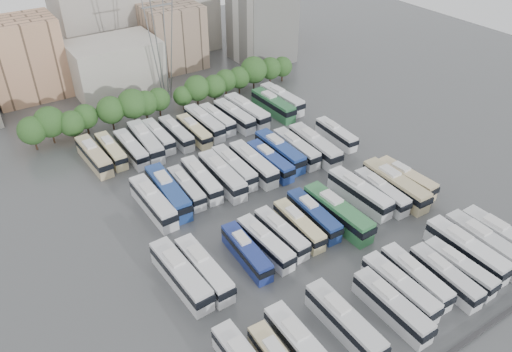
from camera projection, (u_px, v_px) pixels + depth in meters
ground at (285, 210)px, 81.73m from camera, size 220.00×220.00×0.00m
tree_line at (168, 95)px, 108.06m from camera, size 64.53×7.61×8.10m
city_buildings at (92, 45)px, 123.65m from camera, size 102.00×35.00×20.00m
apartment_tower at (262, 11)px, 129.86m from camera, size 14.00×14.00×26.00m
electricity_pylon at (158, 17)px, 106.71m from camera, size 9.00×6.91×33.83m
bus_r0_s2 at (303, 348)px, 57.44m from camera, size 2.88×12.55×3.93m
bus_r0_s4 at (344, 321)px, 60.62m from camera, size 2.74×12.46×3.91m
bus_r0_s6 at (392, 306)px, 62.70m from camera, size 2.62×11.94×3.75m
bus_r0_s7 at (400, 288)px, 65.25m from camera, size 2.63×11.96×3.75m
bus_r0_s8 at (415, 277)px, 66.97m from camera, size 3.07×11.56×3.59m
bus_r0_s9 at (445, 276)px, 67.12m from camera, size 2.95×11.36×3.53m
bus_r0_s10 at (459, 267)px, 68.52m from camera, size 2.63×10.99×3.43m
bus_r0_s11 at (466, 250)px, 70.97m from camera, size 2.91×13.01×4.08m
bus_r0_s12 at (485, 244)px, 72.09m from camera, size 3.20×13.05×4.07m
bus_r0_s13 at (502, 238)px, 73.12m from camera, size 3.14×13.03×4.07m
bus_r1_s0 at (181, 275)px, 66.96m from camera, size 3.47×13.21×4.11m
bus_r1_s1 at (204, 269)px, 67.99m from camera, size 2.96×12.40×3.87m
bus_r1_s3 at (246, 252)px, 71.04m from camera, size 2.97×11.36×3.53m
bus_r1_s4 at (265, 243)px, 72.58m from camera, size 3.05×11.47×3.57m
bus_r1_s5 at (281, 233)px, 74.48m from camera, size 2.74×11.07×3.45m
bus_r1_s6 at (299, 225)px, 76.00m from camera, size 2.79×11.10×3.46m
bus_r1_s7 at (314, 215)px, 77.83m from camera, size 3.07×11.77×3.66m
bus_r1_s8 at (338, 213)px, 77.85m from camera, size 3.29×13.72×4.28m
bus_r1_s10 at (360, 193)px, 82.44m from camera, size 3.25×12.89×4.02m
bus_r1_s11 at (381, 192)px, 83.00m from camera, size 3.01×11.62×3.61m
bus_r1_s12 at (395, 185)px, 84.07m from camera, size 3.15×13.50×4.22m
bus_r1_s13 at (406, 178)px, 86.17m from camera, size 3.15×11.80×3.67m
bus_r2_s1 at (153, 202)px, 80.31m from camera, size 3.07×12.96×4.05m
bus_r2_s2 at (168, 192)px, 82.43m from camera, size 3.53×13.73×4.27m
bus_r2_s3 at (186, 187)px, 84.14m from camera, size 2.66×10.97×3.42m
bus_r2_s4 at (201, 179)px, 85.88m from camera, size 3.18×11.99×3.73m
bus_r2_s5 at (222, 175)px, 86.59m from camera, size 3.20×13.15×4.10m
bus_r2_s6 at (234, 167)px, 88.98m from camera, size 2.79×12.23×3.83m
bus_r2_s7 at (253, 164)px, 89.75m from camera, size 2.94×12.86×4.02m
bus_r2_s8 at (270, 161)px, 90.77m from camera, size 2.73×11.99×3.75m
bus_r2_s9 at (280, 151)px, 93.26m from camera, size 2.87×13.02×4.08m
bus_r2_s10 at (296, 148)px, 94.42m from camera, size 2.88×12.26×3.83m
bus_r2_s11 at (315, 146)px, 94.73m from camera, size 3.62×13.74×4.27m
bus_r2_s13 at (336, 134)px, 99.30m from camera, size 2.88×11.01×3.42m
bus_r3_s0 at (94, 156)px, 92.09m from camera, size 3.28×12.45×3.87m
bus_r3_s1 at (111, 150)px, 93.99m from camera, size 2.54×11.23×3.52m
bus_r3_s2 at (131, 149)px, 94.37m from camera, size 2.72×11.81×3.70m
bus_r3_s3 at (146, 141)px, 96.11m from camera, size 3.46×13.31×4.14m
bus_r3_s4 at (158, 136)px, 98.54m from camera, size 2.46×11.20×3.51m
bus_r3_s5 at (176, 133)px, 99.41m from camera, size 2.62×11.47×3.59m
bus_r3_s6 at (194, 131)px, 100.18m from camera, size 2.47×11.26×3.53m
bus_r3_s7 at (204, 123)px, 102.67m from camera, size 3.07×12.69×3.96m
bus_r3_s8 at (217, 119)px, 104.47m from camera, size 2.88×11.26×3.50m
bus_r3_s9 at (234, 116)px, 105.26m from camera, size 3.30×12.42×3.86m
bus_r3_s10 at (247, 111)px, 106.74m from camera, size 3.59×13.47×4.19m
bus_r3_s12 at (273, 105)px, 109.31m from camera, size 3.22×13.11×4.09m
bus_r3_s13 at (282, 99)px, 111.74m from camera, size 3.49×13.15×4.09m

